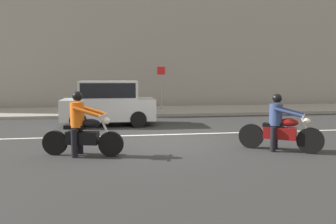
{
  "coord_description": "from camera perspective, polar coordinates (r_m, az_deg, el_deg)",
  "views": [
    {
      "loc": [
        -1.39,
        -10.08,
        2.0
      ],
      "look_at": [
        0.09,
        -0.41,
        0.93
      ],
      "focal_mm": 35.21,
      "sensor_mm": 36.0,
      "label": 1
    }
  ],
  "objects": [
    {
      "name": "ground_plane",
      "position": [
        10.37,
        -0.84,
        -4.85
      ],
      "size": [
        80.0,
        80.0,
        0.0
      ],
      "primitive_type": "plane",
      "color": "#2A2A2A"
    },
    {
      "name": "sidewalk_slab",
      "position": [
        18.24,
        -4.28,
        0.18
      ],
      "size": [
        40.0,
        4.4,
        0.14
      ],
      "primitive_type": "cube",
      "color": "gray",
      "rests_on": "ground_plane"
    },
    {
      "name": "lane_marking_stripe",
      "position": [
        11.24,
        -1.75,
        -3.96
      ],
      "size": [
        18.0,
        0.14,
        0.01
      ],
      "primitive_type": "cube",
      "color": "silver",
      "rests_on": "ground_plane"
    },
    {
      "name": "motorcycle_with_rider_orange_stripe",
      "position": [
        8.52,
        -14.72,
        -2.99
      ],
      "size": [
        2.04,
        0.83,
        1.62
      ],
      "color": "black",
      "rests_on": "ground_plane"
    },
    {
      "name": "motorcycle_with_rider_denim_blue",
      "position": [
        9.3,
        18.75,
        -2.57
      ],
      "size": [
        1.88,
        1.33,
        1.53
      ],
      "color": "black",
      "rests_on": "ground_plane"
    },
    {
      "name": "parked_hatchback_silver",
      "position": [
        13.55,
        -10.2,
        1.64
      ],
      "size": [
        3.68,
        1.76,
        1.8
      ],
      "color": "#B2B5BA",
      "rests_on": "ground_plane"
    },
    {
      "name": "street_sign_post",
      "position": [
        18.58,
        -1.21,
        5.04
      ],
      "size": [
        0.44,
        0.08,
        2.4
      ],
      "color": "gray",
      "rests_on": "sidewalk_slab"
    },
    {
      "name": "pedestrian_bystander",
      "position": [
        17.21,
        -7.76,
        3.2
      ],
      "size": [
        0.34,
        0.34,
        1.64
      ],
      "color": "black",
      "rests_on": "sidewalk_slab"
    }
  ]
}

